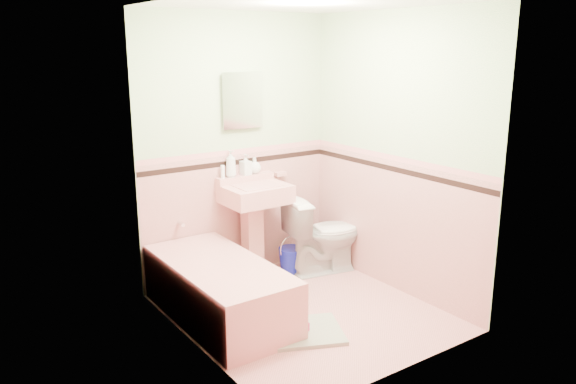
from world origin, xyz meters
TOP-DOWN VIEW (x-y plane):
  - floor at (0.00, 0.00)m, footprint 2.20×2.20m
  - ceiling at (0.00, 0.00)m, footprint 2.20×2.20m
  - wall_back at (0.00, 1.10)m, footprint 2.50×0.00m
  - wall_front at (0.00, -1.10)m, footprint 2.50×0.00m
  - wall_left at (-1.00, 0.00)m, footprint 0.00×2.50m
  - wall_right at (1.00, 0.00)m, footprint 0.00×2.50m
  - wainscot_back at (0.00, 1.09)m, footprint 2.00×0.00m
  - wainscot_front at (0.00, -1.09)m, footprint 2.00×0.00m
  - wainscot_left at (-0.99, 0.00)m, footprint 0.00×2.20m
  - wainscot_right at (0.99, 0.00)m, footprint 0.00×2.20m
  - accent_back at (0.00, 1.08)m, footprint 2.00×0.00m
  - accent_front at (0.00, -1.08)m, footprint 2.00×0.00m
  - accent_left at (-0.98, 0.00)m, footprint 0.00×2.20m
  - accent_right at (0.98, 0.00)m, footprint 0.00×2.20m
  - cap_back at (0.00, 1.08)m, footprint 2.00×0.00m
  - cap_front at (0.00, -1.08)m, footprint 2.00×0.00m
  - cap_left at (-0.98, 0.00)m, footprint 0.00×2.20m
  - cap_right at (0.98, 0.00)m, footprint 0.00×2.20m
  - bathtub at (-0.63, 0.33)m, footprint 0.70×1.50m
  - tub_faucet at (-0.63, 1.05)m, footprint 0.04×0.12m
  - sink at (0.05, 0.86)m, footprint 0.59×0.49m
  - sink_faucet at (0.05, 1.00)m, footprint 0.02×0.02m
  - medicine_cabinet at (0.05, 1.07)m, footprint 0.39×0.04m
  - soap_dish at (0.47, 1.06)m, footprint 0.12×0.07m
  - soap_bottle_left at (-0.10, 1.04)m, footprint 0.12×0.12m
  - soap_bottle_mid at (0.06, 1.04)m, footprint 0.10×0.10m
  - soap_bottle_right at (0.16, 1.04)m, footprint 0.13×0.13m
  - tube at (-0.19, 1.04)m, footprint 0.04×0.04m
  - toilet at (0.70, 0.64)m, footprint 0.82×0.56m
  - bucket at (0.42, 0.80)m, footprint 0.32×0.32m
  - bath_mat at (-0.30, -0.26)m, footprint 0.89×0.76m
  - shoe at (-0.29, -0.32)m, footprint 0.18×0.13m

SIDE VIEW (x-z plane):
  - floor at x=0.00m, z-range 0.00..0.00m
  - bath_mat at x=-0.30m, z-range 0.00..0.03m
  - shoe at x=-0.29m, z-range 0.03..0.10m
  - bucket at x=0.42m, z-range 0.00..0.25m
  - bathtub at x=-0.63m, z-range 0.00..0.45m
  - toilet at x=0.70m, z-range 0.00..0.77m
  - sink at x=0.05m, z-range 0.00..0.93m
  - wainscot_back at x=0.00m, z-range -0.40..1.60m
  - wainscot_front at x=0.00m, z-range -0.40..1.60m
  - wainscot_left at x=-0.99m, z-range -0.50..1.70m
  - wainscot_right at x=0.99m, z-range -0.50..1.70m
  - tub_faucet at x=-0.63m, z-range 0.61..0.65m
  - sink_faucet at x=0.05m, z-range 0.90..1.00m
  - soap_dish at x=0.47m, z-range 0.93..0.97m
  - tube at x=-0.19m, z-range 1.00..1.12m
  - soap_bottle_right at x=0.16m, z-range 1.00..1.16m
  - soap_bottle_mid at x=0.06m, z-range 1.00..1.19m
  - accent_left at x=-0.98m, z-range 0.02..2.22m
  - accent_right at x=0.98m, z-range 0.02..2.22m
  - accent_back at x=0.00m, z-range 0.12..2.12m
  - accent_front at x=0.00m, z-range 0.12..2.12m
  - soap_bottle_left at x=-0.10m, z-range 1.00..1.25m
  - cap_back at x=0.00m, z-range 0.22..2.22m
  - cap_front at x=0.00m, z-range 0.22..2.22m
  - cap_left at x=-0.98m, z-range 0.12..2.32m
  - cap_right at x=0.98m, z-range 0.12..2.32m
  - wall_back at x=0.00m, z-range 0.00..2.50m
  - wall_front at x=0.00m, z-range 0.00..2.50m
  - wall_left at x=-1.00m, z-range 0.00..2.50m
  - wall_right at x=1.00m, z-range 0.00..2.50m
  - medicine_cabinet at x=0.05m, z-range 1.46..1.94m
  - ceiling at x=0.00m, z-range 2.50..2.50m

